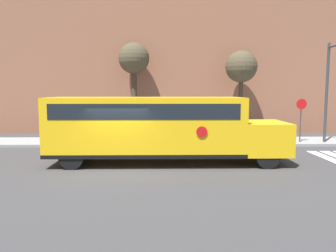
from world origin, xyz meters
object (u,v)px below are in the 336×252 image
Objects in this scene: school_bus at (157,126)px; tree_far_sidewalk at (134,61)px; stop_sign at (301,115)px; traffic_light at (336,78)px; tree_near_sidewalk at (241,68)px.

tree_far_sidewalk reaches higher than school_bus.
stop_sign is 2.77m from traffic_light.
tree_near_sidewalk reaches higher than stop_sign.
traffic_light is 0.91× the size of tree_far_sidewalk.
tree_near_sidewalk is (-2.75, 3.63, 3.00)m from stop_sign.
tree_near_sidewalk reaches higher than school_bus.
tree_far_sidewalk is (-11.64, 4.96, 1.34)m from traffic_light.
traffic_light is at bearing -47.56° from tree_near_sidewalk.
tree_near_sidewalk is at bearing -2.81° from tree_far_sidewalk.
school_bus reaches higher than stop_sign.
traffic_light reaches higher than stop_sign.
tree_near_sidewalk is at bearing 127.11° from stop_sign.
tree_near_sidewalk is at bearing 56.29° from school_bus.
school_bus is at bearing -149.81° from stop_sign.
school_bus is 3.79× the size of stop_sign.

